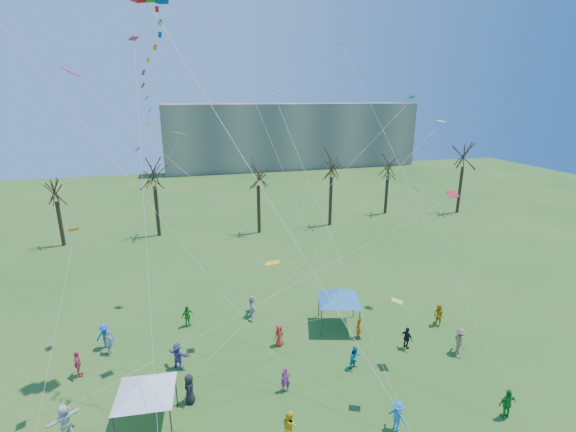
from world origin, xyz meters
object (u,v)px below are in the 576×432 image
object	(u,v)px
distant_building	(291,135)
canopy_tent_white	(145,386)
canopy_tent_blue	(339,294)
big_box_kite	(155,83)

from	to	relation	value
distant_building	canopy_tent_white	xyz separation A→B (m)	(-29.62, -77.44, -4.88)
distant_building	canopy_tent_blue	distance (m)	73.04
big_box_kite	canopy_tent_blue	size ratio (longest dim) A/B	6.29
canopy_tent_white	canopy_tent_blue	bearing A→B (deg)	25.55
canopy_tent_blue	big_box_kite	bearing A→B (deg)	-170.94
distant_building	canopy_tent_white	size ratio (longest dim) A/B	14.62
distant_building	big_box_kite	world-z (taller)	big_box_kite
distant_building	canopy_tent_white	world-z (taller)	distant_building
big_box_kite	canopy_tent_white	world-z (taller)	big_box_kite
big_box_kite	canopy_tent_blue	distance (m)	18.99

